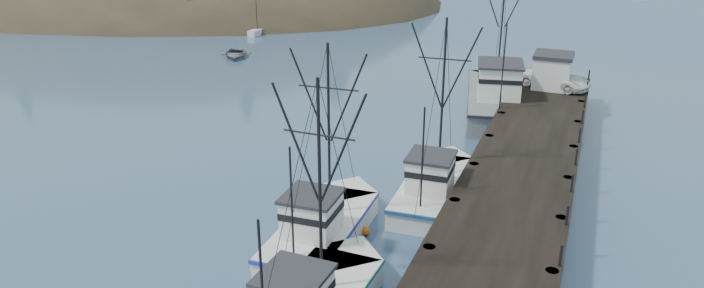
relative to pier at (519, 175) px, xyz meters
name	(u,v)px	position (x,y,z in m)	size (l,w,h in m)	color
pier	(519,175)	(0.00, 0.00, 0.00)	(6.00, 44.00, 2.00)	black
headland	(94,14)	(-88.95, 62.61, -6.24)	(134.80, 78.00, 51.00)	#382D1E
moored_sailboats	(223,23)	(-45.42, 40.82, -1.36)	(22.56, 17.38, 6.35)	silver
trawler_mid	(323,227)	(-8.54, -8.13, -0.87)	(3.82, 10.33, 10.37)	silver
trawler_far	(435,186)	(-4.54, -1.33, -0.87)	(3.69, 10.31, 10.68)	silver
work_vessel	(496,97)	(-3.94, 16.33, -0.46)	(7.04, 15.60, 13.00)	slate
pier_shed	(552,70)	(0.05, 18.00, 1.73)	(3.00, 3.20, 2.80)	silver
pickup_truck	(556,79)	(0.42, 18.00, 1.08)	(2.56, 5.56, 1.55)	white
motorboat	(235,57)	(-33.87, 24.95, -1.69)	(3.47, 4.86, 1.01)	slate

